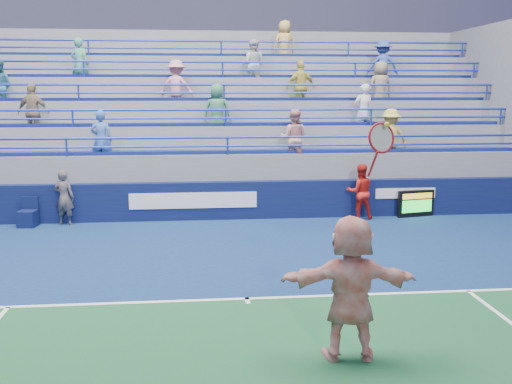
{
  "coord_description": "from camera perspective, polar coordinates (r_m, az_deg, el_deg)",
  "views": [
    {
      "loc": [
        -0.78,
        -9.61,
        3.67
      ],
      "look_at": [
        0.41,
        2.5,
        1.5
      ],
      "focal_mm": 40.0,
      "sensor_mm": 36.0,
      "label": 1
    }
  ],
  "objects": [
    {
      "name": "ground",
      "position": [
        10.31,
        -0.9,
        -10.73
      ],
      "size": [
        120.0,
        120.0,
        0.0
      ],
      "primitive_type": "plane",
      "color": "#333538"
    },
    {
      "name": "sponsor_wall",
      "position": [
        16.43,
        -2.76,
        -0.85
      ],
      "size": [
        18.0,
        0.32,
        1.1
      ],
      "color": "#0A1239",
      "rests_on": "ground"
    },
    {
      "name": "bleacher_stand",
      "position": [
        20.01,
        -3.35,
        4.0
      ],
      "size": [
        18.0,
        5.6,
        6.13
      ],
      "color": "slate",
      "rests_on": "ground"
    },
    {
      "name": "serve_speed_board",
      "position": [
        17.36,
        15.68,
        -1.13
      ],
      "size": [
        1.15,
        0.37,
        0.8
      ],
      "color": "black",
      "rests_on": "ground"
    },
    {
      "name": "judge_chair",
      "position": [
        16.72,
        -21.85,
        -2.4
      ],
      "size": [
        0.51,
        0.51,
        0.81
      ],
      "color": "#0D153F",
      "rests_on": "ground"
    },
    {
      "name": "tennis_player",
      "position": [
        7.98,
        9.45,
        -9.39
      ],
      "size": [
        1.93,
        0.73,
        3.27
      ],
      "color": "white",
      "rests_on": "ground"
    },
    {
      "name": "line_judge",
      "position": [
        16.53,
        -18.63,
        -0.53
      ],
      "size": [
        0.64,
        0.5,
        1.54
      ],
      "primitive_type": "imported",
      "rotation": [
        0.0,
        0.0,
        2.87
      ],
      "color": "#141938",
      "rests_on": "ground"
    },
    {
      "name": "ball_girl",
      "position": [
        16.64,
        10.36,
        0.02
      ],
      "size": [
        0.78,
        0.61,
        1.6
      ],
      "primitive_type": "imported",
      "rotation": [
        0.0,
        0.0,
        3.13
      ],
      "color": "red",
      "rests_on": "ground"
    }
  ]
}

